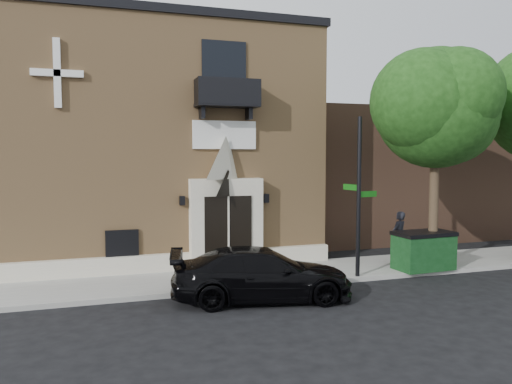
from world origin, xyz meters
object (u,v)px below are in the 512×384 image
fire_hydrant (418,261)px  dumpster (424,250)px  pedestrian_near (399,236)px  street_sign (359,197)px  black_sedan (262,274)px

fire_hydrant → dumpster: size_ratio=0.35×
fire_hydrant → dumpster: dumpster is taller
dumpster → pedestrian_near: 1.55m
dumpster → pedestrian_near: size_ratio=1.12×
pedestrian_near → street_sign: bearing=8.4°
street_sign → fire_hydrant: bearing=-12.3°
pedestrian_near → black_sedan: bearing=0.3°
street_sign → fire_hydrant: (2.33, -0.02, -2.30)m
fire_hydrant → dumpster: bearing=27.1°
street_sign → dumpster: size_ratio=2.50×
black_sedan → dumpster: (6.47, 1.35, 0.07)m
dumpster → pedestrian_near: pedestrian_near is taller
black_sedan → pedestrian_near: 7.09m
street_sign → pedestrian_near: (2.71, 1.69, -1.72)m
black_sedan → fire_hydrant: size_ratio=7.06×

